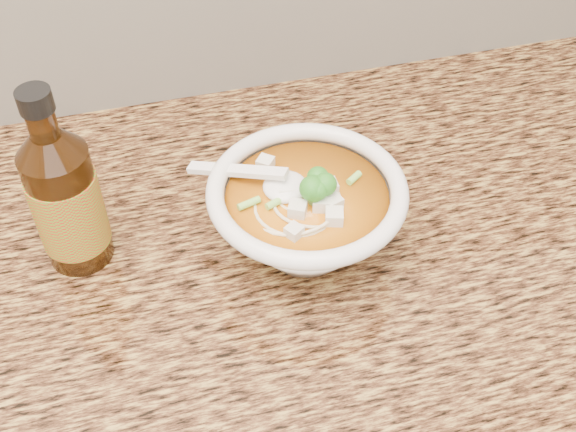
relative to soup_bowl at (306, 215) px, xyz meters
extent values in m
cylinder|color=white|center=(0.00, 0.00, -0.04)|extent=(0.08, 0.08, 0.01)
torus|color=white|center=(0.00, 0.00, 0.04)|extent=(0.21, 0.21, 0.02)
torus|color=beige|center=(-0.01, -0.02, 0.03)|extent=(0.08, 0.08, 0.00)
torus|color=beige|center=(0.00, 0.00, 0.03)|extent=(0.13, 0.13, 0.00)
torus|color=beige|center=(0.00, 0.00, 0.03)|extent=(0.13, 0.13, 0.00)
torus|color=beige|center=(0.02, 0.02, 0.02)|extent=(0.15, 0.15, 0.00)
torus|color=beige|center=(0.02, 0.01, 0.02)|extent=(0.13, 0.13, 0.00)
torus|color=beige|center=(0.01, 0.00, 0.02)|extent=(0.09, 0.09, 0.00)
torus|color=beige|center=(0.00, 0.01, 0.02)|extent=(0.15, 0.15, 0.00)
torus|color=beige|center=(0.01, 0.00, 0.02)|extent=(0.08, 0.08, 0.00)
cube|color=silver|center=(0.03, 0.00, 0.03)|extent=(0.02, 0.02, 0.02)
cube|color=silver|center=(0.02, -0.02, 0.03)|extent=(0.02, 0.02, 0.02)
cube|color=silver|center=(0.05, -0.01, 0.03)|extent=(0.02, 0.02, 0.01)
cube|color=silver|center=(-0.03, 0.02, 0.03)|extent=(0.02, 0.02, 0.01)
cube|color=silver|center=(-0.02, 0.05, 0.03)|extent=(0.02, 0.02, 0.02)
cube|color=silver|center=(-0.05, -0.01, 0.03)|extent=(0.02, 0.02, 0.02)
cube|color=silver|center=(-0.06, -0.01, 0.03)|extent=(0.02, 0.02, 0.02)
cube|color=silver|center=(0.01, 0.04, 0.03)|extent=(0.02, 0.02, 0.01)
cube|color=silver|center=(-0.04, -0.03, 0.03)|extent=(0.02, 0.02, 0.02)
cube|color=silver|center=(0.03, -0.02, 0.03)|extent=(0.02, 0.02, 0.02)
ellipsoid|color=#196014|center=(0.01, -0.01, 0.05)|extent=(0.04, 0.04, 0.03)
cylinder|color=#8EDA53|center=(-0.02, 0.05, 0.03)|extent=(0.02, 0.01, 0.01)
cylinder|color=#8EDA53|center=(0.01, -0.06, 0.03)|extent=(0.02, 0.02, 0.01)
cylinder|color=#8EDA53|center=(0.03, -0.03, 0.03)|extent=(0.01, 0.02, 0.01)
cylinder|color=#8EDA53|center=(-0.04, 0.03, 0.03)|extent=(0.02, 0.01, 0.01)
ellipsoid|color=white|center=(-0.02, 0.01, 0.03)|extent=(0.05, 0.05, 0.02)
cube|color=white|center=(-0.06, 0.04, 0.04)|extent=(0.10, 0.07, 0.03)
cylinder|color=#3C1E08|center=(-0.24, 0.05, 0.02)|extent=(0.08, 0.08, 0.14)
cylinder|color=#3C1E08|center=(-0.24, 0.05, 0.13)|extent=(0.03, 0.03, 0.03)
cylinder|color=black|center=(-0.24, 0.05, 0.16)|extent=(0.04, 0.04, 0.02)
cylinder|color=red|center=(-0.24, 0.05, 0.02)|extent=(0.08, 0.08, 0.09)
camera|label=1|loc=(-0.15, -0.50, 0.54)|focal=45.00mm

